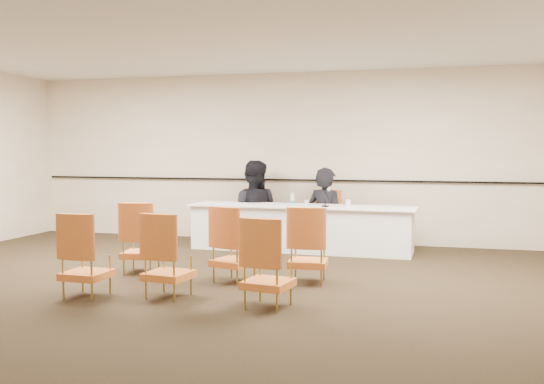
{
  "coord_description": "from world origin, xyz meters",
  "views": [
    {
      "loc": [
        2.52,
        -6.54,
        1.64
      ],
      "look_at": [
        0.03,
        2.6,
        0.97
      ],
      "focal_mm": 40.0,
      "sensor_mm": 36.0,
      "label": 1
    }
  ],
  "objects_px": {
    "coffee_cup": "(348,204)",
    "aud_chair_front_mid": "(234,244)",
    "panel_table": "(301,228)",
    "panelist_main": "(325,223)",
    "water_bottle": "(292,199)",
    "aud_chair_front_right": "(308,244)",
    "panelist_second_chair": "(253,216)",
    "drinking_glass": "(306,203)",
    "aud_chair_back_right": "(268,262)",
    "microphone": "(325,197)",
    "panelist_second": "(253,216)",
    "aud_chair_back_mid": "(168,255)",
    "aud_chair_back_left": "(87,254)",
    "panelist_main_chair": "(325,218)",
    "aud_chair_front_left": "(141,237)"
  },
  "relations": [
    {
      "from": "aud_chair_front_right",
      "to": "aud_chair_back_left",
      "type": "bearing_deg",
      "value": -154.36
    },
    {
      "from": "coffee_cup",
      "to": "aud_chair_front_mid",
      "type": "bearing_deg",
      "value": -114.8
    },
    {
      "from": "aud_chair_back_mid",
      "to": "water_bottle",
      "type": "bearing_deg",
      "value": 86.73
    },
    {
      "from": "drinking_glass",
      "to": "aud_chair_front_right",
      "type": "height_order",
      "value": "aud_chair_front_right"
    },
    {
      "from": "aud_chair_back_left",
      "to": "drinking_glass",
      "type": "bearing_deg",
      "value": 65.97
    },
    {
      "from": "water_bottle",
      "to": "coffee_cup",
      "type": "height_order",
      "value": "water_bottle"
    },
    {
      "from": "panel_table",
      "to": "microphone",
      "type": "xyz_separation_m",
      "value": [
        0.42,
        -0.13,
        0.52
      ]
    },
    {
      "from": "water_bottle",
      "to": "aud_chair_front_left",
      "type": "relative_size",
      "value": 0.23
    },
    {
      "from": "panelist_main",
      "to": "panel_table",
      "type": "bearing_deg",
      "value": 80.62
    },
    {
      "from": "panelist_second_chair",
      "to": "aud_chair_back_right",
      "type": "xyz_separation_m",
      "value": [
        1.43,
        -4.13,
        0.0
      ]
    },
    {
      "from": "coffee_cup",
      "to": "aud_chair_back_left",
      "type": "xyz_separation_m",
      "value": [
        -2.42,
        -3.47,
        -0.32
      ]
    },
    {
      "from": "drinking_glass",
      "to": "aud_chair_back_right",
      "type": "distance_m",
      "value": 3.54
    },
    {
      "from": "microphone",
      "to": "panelist_second",
      "type": "bearing_deg",
      "value": 164.21
    },
    {
      "from": "aud_chair_front_right",
      "to": "aud_chair_front_mid",
      "type": "bearing_deg",
      "value": -172.35
    },
    {
      "from": "panelist_main_chair",
      "to": "water_bottle",
      "type": "relative_size",
      "value": 4.31
    },
    {
      "from": "aud_chair_front_mid",
      "to": "aud_chair_back_right",
      "type": "bearing_deg",
      "value": -36.86
    },
    {
      "from": "panel_table",
      "to": "panelist_main",
      "type": "height_order",
      "value": "panelist_main"
    },
    {
      "from": "panelist_second_chair",
      "to": "panelist_second",
      "type": "bearing_deg",
      "value": 0.0
    },
    {
      "from": "microphone",
      "to": "aud_chair_back_mid",
      "type": "distance_m",
      "value": 3.52
    },
    {
      "from": "drinking_glass",
      "to": "aud_chair_front_left",
      "type": "distance_m",
      "value": 2.87
    },
    {
      "from": "aud_chair_back_right",
      "to": "aud_chair_front_mid",
      "type": "bearing_deg",
      "value": 134.13
    },
    {
      "from": "panel_table",
      "to": "panelist_main",
      "type": "xyz_separation_m",
      "value": [
        0.3,
        0.54,
        0.03
      ]
    },
    {
      "from": "aud_chair_front_right",
      "to": "aud_chair_back_mid",
      "type": "relative_size",
      "value": 1.0
    },
    {
      "from": "panelist_main_chair",
      "to": "panelist_second",
      "type": "relative_size",
      "value": 0.49
    },
    {
      "from": "panelist_main",
      "to": "panelist_second_chair",
      "type": "bearing_deg",
      "value": 18.39
    },
    {
      "from": "panelist_second_chair",
      "to": "aud_chair_front_mid",
      "type": "xyz_separation_m",
      "value": [
        0.7,
        -3.09,
        0.0
      ]
    },
    {
      "from": "aud_chair_front_mid",
      "to": "aud_chair_back_mid",
      "type": "height_order",
      "value": "same"
    },
    {
      "from": "panelist_second",
      "to": "water_bottle",
      "type": "height_order",
      "value": "panelist_second"
    },
    {
      "from": "aud_chair_back_mid",
      "to": "panelist_main",
      "type": "bearing_deg",
      "value": 82.5
    },
    {
      "from": "microphone",
      "to": "coffee_cup",
      "type": "bearing_deg",
      "value": 2.56
    },
    {
      "from": "drinking_glass",
      "to": "aud_chair_front_mid",
      "type": "relative_size",
      "value": 0.11
    },
    {
      "from": "panelist_main_chair",
      "to": "panelist_second_chair",
      "type": "height_order",
      "value": "same"
    },
    {
      "from": "coffee_cup",
      "to": "aud_chair_front_mid",
      "type": "height_order",
      "value": "aud_chair_front_mid"
    },
    {
      "from": "microphone",
      "to": "water_bottle",
      "type": "relative_size",
      "value": 1.36
    },
    {
      "from": "water_bottle",
      "to": "aud_chair_front_right",
      "type": "bearing_deg",
      "value": -71.92
    },
    {
      "from": "panelist_second",
      "to": "microphone",
      "type": "xyz_separation_m",
      "value": [
        1.4,
        -0.71,
        0.41
      ]
    },
    {
      "from": "panelist_second",
      "to": "aud_chair_back_mid",
      "type": "bearing_deg",
      "value": 88.42
    },
    {
      "from": "panelist_second_chair",
      "to": "aud_chair_back_left",
      "type": "xyz_separation_m",
      "value": [
        -0.64,
        -4.23,
        0.0
      ]
    },
    {
      "from": "drinking_glass",
      "to": "aud_chair_back_right",
      "type": "bearing_deg",
      "value": -84.42
    },
    {
      "from": "aud_chair_back_mid",
      "to": "panel_table",
      "type": "bearing_deg",
      "value": 85.03
    },
    {
      "from": "aud_chair_front_mid",
      "to": "aud_chair_back_left",
      "type": "height_order",
      "value": "same"
    },
    {
      "from": "aud_chair_front_right",
      "to": "aud_chair_front_left",
      "type": "bearing_deg",
      "value": 174.0
    },
    {
      "from": "microphone",
      "to": "aud_chair_back_right",
      "type": "distance_m",
      "value": 3.45
    },
    {
      "from": "panelist_second",
      "to": "aud_chair_front_left",
      "type": "relative_size",
      "value": 2.05
    },
    {
      "from": "panel_table",
      "to": "coffee_cup",
      "type": "bearing_deg",
      "value": -11.98
    },
    {
      "from": "aud_chair_back_left",
      "to": "microphone",
      "type": "bearing_deg",
      "value": 61.43
    },
    {
      "from": "panel_table",
      "to": "drinking_glass",
      "type": "distance_m",
      "value": 0.43
    },
    {
      "from": "panel_table",
      "to": "aud_chair_front_left",
      "type": "height_order",
      "value": "aud_chair_front_left"
    },
    {
      "from": "aud_chair_back_mid",
      "to": "panelist_second",
      "type": "bearing_deg",
      "value": 100.71
    },
    {
      "from": "coffee_cup",
      "to": "aud_chair_back_mid",
      "type": "xyz_separation_m",
      "value": [
        -1.53,
        -3.25,
        -0.32
      ]
    }
  ]
}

